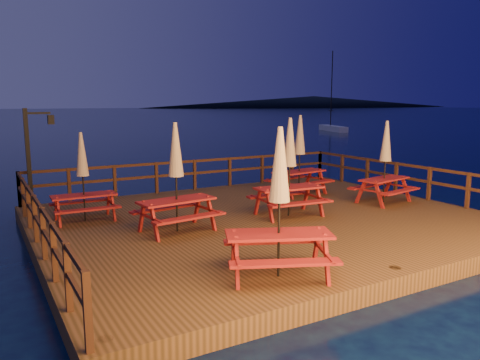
{
  "coord_description": "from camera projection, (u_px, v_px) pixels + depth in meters",
  "views": [
    {
      "loc": [
        -6.93,
        -10.65,
        3.59
      ],
      "look_at": [
        -0.51,
        0.6,
        1.41
      ],
      "focal_mm": 35.0,
      "sensor_mm": 36.0,
      "label": 1
    }
  ],
  "objects": [
    {
      "name": "headland_right",
      "position": [
        314.0,
        102.0,
        299.93
      ],
      "size": [
        230.4,
        86.4,
        7.0
      ],
      "primitive_type": "ellipsoid",
      "color": "black",
      "rests_on": "ground"
    },
    {
      "name": "sailboat",
      "position": [
        333.0,
        128.0,
        57.34
      ],
      "size": [
        3.16,
        6.63,
        9.82
      ],
      "rotation": [
        0.0,
        0.0,
        -0.32
      ],
      "color": "silver",
      "rests_on": "ground"
    },
    {
      "name": "picnic_table_4",
      "position": [
        289.0,
        166.0,
        13.02
      ],
      "size": [
        2.05,
        1.74,
        2.75
      ],
      "rotation": [
        0.0,
        0.0,
        -0.09
      ],
      "color": "#9C280E",
      "rests_on": "deck"
    },
    {
      "name": "picnic_table_1",
      "position": [
        83.0,
        175.0,
        12.48
      ],
      "size": [
        1.71,
        1.42,
        2.39
      ],
      "rotation": [
        0.0,
        0.0,
        -0.03
      ],
      "color": "#9C280E",
      "rests_on": "deck"
    },
    {
      "name": "picnic_table_5",
      "position": [
        279.0,
        201.0,
        8.41
      ],
      "size": [
        2.4,
        2.23,
        2.76
      ],
      "rotation": [
        0.0,
        0.0,
        -0.42
      ],
      "color": "#9C280E",
      "rests_on": "deck"
    },
    {
      "name": "picnic_table_2",
      "position": [
        300.0,
        154.0,
        16.06
      ],
      "size": [
        2.09,
        1.8,
        2.74
      ],
      "rotation": [
        0.0,
        0.0,
        0.12
      ],
      "color": "#9C280E",
      "rests_on": "deck"
    },
    {
      "name": "railing",
      "position": [
        235.0,
        181.0,
        14.43
      ],
      "size": [
        11.8,
        9.75,
        1.1
      ],
      "color": "#3A1F12",
      "rests_on": "deck"
    },
    {
      "name": "picnic_table_0",
      "position": [
        385.0,
        160.0,
        14.76
      ],
      "size": [
        2.06,
        1.8,
        2.6
      ],
      "rotation": [
        0.0,
        0.0,
        0.18
      ],
      "color": "#9C280E",
      "rests_on": "deck"
    },
    {
      "name": "ground",
      "position": [
        266.0,
        231.0,
        13.1
      ],
      "size": [
        500.0,
        500.0,
        0.0
      ],
      "primitive_type": "plane",
      "color": "black",
      "rests_on": "ground"
    },
    {
      "name": "deck_piles",
      "position": [
        266.0,
        242.0,
        13.15
      ],
      "size": [
        11.44,
        9.44,
        1.4
      ],
      "color": "#3A1F12",
      "rests_on": "ground"
    },
    {
      "name": "picnic_table_3",
      "position": [
        176.0,
        176.0,
        11.42
      ],
      "size": [
        2.06,
        1.77,
        2.7
      ],
      "rotation": [
        0.0,
        0.0,
        0.12
      ],
      "color": "#9C280E",
      "rests_on": "deck"
    },
    {
      "name": "lamp_post",
      "position": [
        33.0,
        149.0,
        14.0
      ],
      "size": [
        0.85,
        0.18,
        3.0
      ],
      "color": "black",
      "rests_on": "deck"
    },
    {
      "name": "deck",
      "position": [
        266.0,
        224.0,
        13.07
      ],
      "size": [
        12.0,
        10.0,
        0.4
      ],
      "primitive_type": "cube",
      "color": "#412D14",
      "rests_on": "ground"
    }
  ]
}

